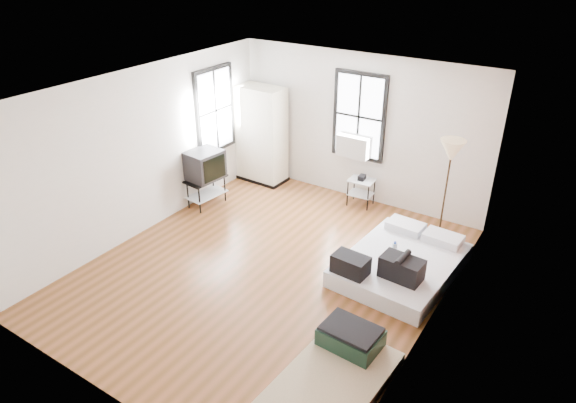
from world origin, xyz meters
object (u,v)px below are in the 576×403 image
Objects in this scene: mattress_bare at (332,376)px; tv_stand at (205,167)px; side_table at (361,185)px; mattress_main at (400,263)px; wardrobe at (262,135)px; floor_lamp at (451,155)px.

tv_stand is at bearing 150.92° from mattress_bare.
mattress_bare is 3.24× the size of side_table.
wardrobe is (-3.74, 1.65, 0.81)m from mattress_main.
wardrobe is at bearing 136.77° from mattress_bare.
wardrobe reaches higher than side_table.
mattress_bare is 1.01× the size of wardrobe.
mattress_main reaches higher than mattress_bare.
mattress_main is 1.95× the size of tv_stand.
wardrobe reaches higher than mattress_bare.
wardrobe is 1.81× the size of tv_stand.
mattress_main is at bearing -49.03° from side_table.
floor_lamp is at bearing -16.06° from side_table.
floor_lamp is (1.69, -0.49, 1.15)m from side_table.
tv_stand is (-2.47, -1.59, 0.37)m from side_table.
floor_lamp is (0.01, 3.74, 1.44)m from mattress_bare.
wardrobe is at bearing 173.97° from floor_lamp.
tv_stand is (-0.21, -1.52, -0.20)m from wardrobe.
tv_stand is at bearing -165.13° from floor_lamp.
mattress_bare is 4.56m from side_table.
wardrobe reaches higher than tv_stand.
wardrobe is at bearing -178.22° from side_table.
mattress_main is 1.07× the size of mattress_bare.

